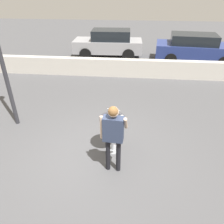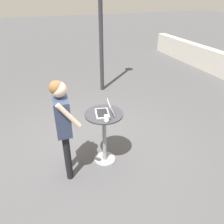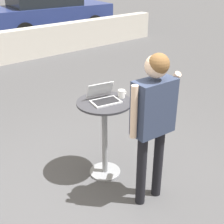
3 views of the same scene
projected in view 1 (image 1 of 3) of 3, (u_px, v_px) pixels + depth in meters
The scene contains 8 objects.
ground_plane at pixel (97, 155), 5.77m from camera, with size 50.00×50.00×0.00m, color #4C4C4F.
pavement_kerb at pixel (116, 68), 10.51m from camera, with size 13.24×0.35×0.85m.
cafe_table at pixel (112, 129), 5.59m from camera, with size 0.66×0.66×1.03m.
laptop at pixel (113, 116), 5.41m from camera, with size 0.39×0.37×0.20m.
coffee_mug at pixel (122, 117), 5.34m from camera, with size 0.12×0.09×0.10m.
standing_person at pixel (113, 131), 4.75m from camera, with size 0.61×0.37×1.75m.
parked_car_near_street at pixel (109, 43), 13.17m from camera, with size 4.11×1.88×1.59m.
parked_car_further_down at pixel (195, 48), 12.29m from camera, with size 4.60×2.29×1.54m.
Camera 1 is at (0.84, -4.34, 3.90)m, focal length 35.00 mm.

